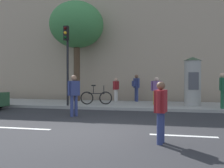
# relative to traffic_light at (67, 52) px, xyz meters

# --- Properties ---
(ground_plane) EXTENTS (80.00, 80.00, 0.00)m
(ground_plane) POSITION_rel_traffic_light_xyz_m (3.14, -5.24, -2.99)
(ground_plane) COLOR #2B2B2D
(sidewalk_curb) EXTENTS (36.00, 4.00, 0.15)m
(sidewalk_curb) POSITION_rel_traffic_light_xyz_m (3.14, 1.76, -2.91)
(sidewalk_curb) COLOR #9E9B93
(sidewalk_curb) RESTS_ON ground_plane
(lane_markings) EXTENTS (25.80, 0.16, 0.01)m
(lane_markings) POSITION_rel_traffic_light_xyz_m (3.14, -5.24, -2.98)
(lane_markings) COLOR silver
(lane_markings) RESTS_ON ground_plane
(building_backdrop) EXTENTS (36.00, 5.00, 10.26)m
(building_backdrop) POSITION_rel_traffic_light_xyz_m (3.14, 6.76, 2.14)
(building_backdrop) COLOR tan
(building_backdrop) RESTS_ON ground_plane
(traffic_light) EXTENTS (0.24, 0.45, 4.21)m
(traffic_light) POSITION_rel_traffic_light_xyz_m (0.00, 0.00, 0.00)
(traffic_light) COLOR black
(traffic_light) RESTS_ON sidewalk_curb
(poster_column) EXTENTS (0.93, 0.93, 2.59)m
(poster_column) POSITION_rel_traffic_light_xyz_m (6.53, 1.37, -1.52)
(poster_column) COLOR #9E9B93
(poster_column) RESTS_ON sidewalk_curb
(street_tree) EXTENTS (3.52, 3.52, 6.48)m
(street_tree) POSITION_rel_traffic_light_xyz_m (-0.54, 2.98, 2.09)
(street_tree) COLOR #4C3826
(street_tree) RESTS_ON sidewalk_curb
(pedestrian_with_backpack) EXTENTS (0.44, 0.49, 1.72)m
(pedestrian_with_backpack) POSITION_rel_traffic_light_xyz_m (1.37, -2.55, -1.98)
(pedestrian_with_backpack) COLOR navy
(pedestrian_with_backpack) RESTS_ON ground_plane
(pedestrian_in_red_top) EXTENTS (0.32, 0.59, 1.48)m
(pedestrian_in_red_top) POSITION_rel_traffic_light_xyz_m (4.95, -6.16, -2.13)
(pedestrian_in_red_top) COLOR navy
(pedestrian_in_red_top) RESTS_ON ground_plane
(pedestrian_with_bag) EXTENTS (0.31, 0.67, 1.50)m
(pedestrian_with_bag) POSITION_rel_traffic_light_xyz_m (2.05, 3.12, -1.96)
(pedestrian_with_bag) COLOR silver
(pedestrian_with_bag) RESTS_ON sidewalk_curb
(pedestrian_tallest) EXTENTS (0.51, 0.51, 1.71)m
(pedestrian_tallest) POSITION_rel_traffic_light_xyz_m (3.32, 3.28, -1.82)
(pedestrian_tallest) COLOR navy
(pedestrian_tallest) RESTS_ON sidewalk_curb
(pedestrian_in_light_jacket) EXTENTS (0.28, 0.58, 1.71)m
(pedestrian_in_light_jacket) POSITION_rel_traffic_light_xyz_m (7.77, 0.34, -1.84)
(pedestrian_in_light_jacket) COLOR #1E5938
(pedestrian_in_light_jacket) RESTS_ON sidewalk_curb
(pedestrian_near_pole) EXTENTS (0.62, 0.32, 1.53)m
(pedestrian_near_pole) POSITION_rel_traffic_light_xyz_m (4.65, 1.39, -1.95)
(pedestrian_near_pole) COLOR #B78C33
(pedestrian_near_pole) RESTS_ON sidewalk_curb
(bicycle_leaning) EXTENTS (1.73, 0.49, 1.09)m
(bicycle_leaning) POSITION_rel_traffic_light_xyz_m (1.35, 0.96, -2.45)
(bicycle_leaning) COLOR black
(bicycle_leaning) RESTS_ON sidewalk_curb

